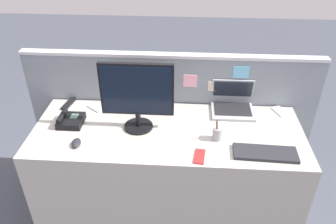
{
  "coord_description": "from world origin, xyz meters",
  "views": [
    {
      "loc": [
        0.13,
        -1.91,
        2.15
      ],
      "look_at": [
        0.0,
        0.05,
        0.87
      ],
      "focal_mm": 36.26,
      "sensor_mm": 36.0,
      "label": 1
    }
  ],
  "objects_px": {
    "laptop": "(232,103)",
    "desk_phone": "(70,120)",
    "tv_remote": "(69,104)",
    "cell_phone_red_case": "(200,156)",
    "computer_mouse_right_hand": "(76,143)",
    "pen_cup": "(217,133)",
    "cell_phone_white_slab": "(280,111)",
    "cell_phone_silver_slab": "(96,108)",
    "keyboard_main": "(265,153)",
    "desktop_monitor": "(137,93)"
  },
  "relations": [
    {
      "from": "keyboard_main",
      "to": "tv_remote",
      "type": "relative_size",
      "value": 2.36
    },
    {
      "from": "pen_cup",
      "to": "cell_phone_silver_slab",
      "type": "distance_m",
      "value": 0.97
    },
    {
      "from": "desk_phone",
      "to": "laptop",
      "type": "bearing_deg",
      "value": 12.98
    },
    {
      "from": "cell_phone_white_slab",
      "to": "keyboard_main",
      "type": "bearing_deg",
      "value": -133.67
    },
    {
      "from": "keyboard_main",
      "to": "pen_cup",
      "type": "height_order",
      "value": "pen_cup"
    },
    {
      "from": "laptop",
      "to": "cell_phone_silver_slab",
      "type": "xyz_separation_m",
      "value": [
        -1.04,
        -0.05,
        -0.05
      ]
    },
    {
      "from": "cell_phone_red_case",
      "to": "cell_phone_white_slab",
      "type": "relative_size",
      "value": 1.0
    },
    {
      "from": "keyboard_main",
      "to": "laptop",
      "type": "bearing_deg",
      "value": 109.27
    },
    {
      "from": "cell_phone_red_case",
      "to": "cell_phone_silver_slab",
      "type": "xyz_separation_m",
      "value": [
        -0.79,
        0.53,
        0.0
      ]
    },
    {
      "from": "computer_mouse_right_hand",
      "to": "tv_remote",
      "type": "xyz_separation_m",
      "value": [
        -0.21,
        0.49,
        -0.01
      ]
    },
    {
      "from": "keyboard_main",
      "to": "pen_cup",
      "type": "xyz_separation_m",
      "value": [
        -0.3,
        0.14,
        0.04
      ]
    },
    {
      "from": "pen_cup",
      "to": "cell_phone_red_case",
      "type": "xyz_separation_m",
      "value": [
        -0.12,
        -0.19,
        -0.04
      ]
    },
    {
      "from": "cell_phone_white_slab",
      "to": "desk_phone",
      "type": "bearing_deg",
      "value": 167.18
    },
    {
      "from": "tv_remote",
      "to": "cell_phone_white_slab",
      "type": "bearing_deg",
      "value": 10.16
    },
    {
      "from": "computer_mouse_right_hand",
      "to": "desk_phone",
      "type": "bearing_deg",
      "value": 108.67
    },
    {
      "from": "laptop",
      "to": "tv_remote",
      "type": "xyz_separation_m",
      "value": [
        -1.27,
        -0.02,
        -0.04
      ]
    },
    {
      "from": "desk_phone",
      "to": "tv_remote",
      "type": "xyz_separation_m",
      "value": [
        -0.09,
        0.25,
        -0.02
      ]
    },
    {
      "from": "cell_phone_red_case",
      "to": "computer_mouse_right_hand",
      "type": "bearing_deg",
      "value": -178.47
    },
    {
      "from": "pen_cup",
      "to": "cell_phone_red_case",
      "type": "bearing_deg",
      "value": -122.0
    },
    {
      "from": "keyboard_main",
      "to": "pen_cup",
      "type": "distance_m",
      "value": 0.33
    },
    {
      "from": "desk_phone",
      "to": "tv_remote",
      "type": "distance_m",
      "value": 0.27
    },
    {
      "from": "laptop",
      "to": "keyboard_main",
      "type": "distance_m",
      "value": 0.55
    },
    {
      "from": "cell_phone_red_case",
      "to": "pen_cup",
      "type": "bearing_deg",
      "value": 64.46
    },
    {
      "from": "keyboard_main",
      "to": "computer_mouse_right_hand",
      "type": "bearing_deg",
      "value": -178.52
    },
    {
      "from": "computer_mouse_right_hand",
      "to": "cell_phone_red_case",
      "type": "height_order",
      "value": "computer_mouse_right_hand"
    },
    {
      "from": "computer_mouse_right_hand",
      "to": "cell_phone_silver_slab",
      "type": "bearing_deg",
      "value": 80.63
    },
    {
      "from": "cell_phone_white_slab",
      "to": "tv_remote",
      "type": "height_order",
      "value": "tv_remote"
    },
    {
      "from": "keyboard_main",
      "to": "cell_phone_red_case",
      "type": "xyz_separation_m",
      "value": [
        -0.42,
        -0.05,
        -0.01
      ]
    },
    {
      "from": "pen_cup",
      "to": "cell_phone_white_slab",
      "type": "bearing_deg",
      "value": 36.72
    },
    {
      "from": "computer_mouse_right_hand",
      "to": "pen_cup",
      "type": "relative_size",
      "value": 0.6
    },
    {
      "from": "pen_cup",
      "to": "tv_remote",
      "type": "bearing_deg",
      "value": 161.99
    },
    {
      "from": "desktop_monitor",
      "to": "desk_phone",
      "type": "relative_size",
      "value": 2.75
    },
    {
      "from": "desk_phone",
      "to": "cell_phone_red_case",
      "type": "xyz_separation_m",
      "value": [
        0.92,
        -0.31,
        -0.02
      ]
    },
    {
      "from": "desk_phone",
      "to": "keyboard_main",
      "type": "distance_m",
      "value": 1.36
    },
    {
      "from": "desk_phone",
      "to": "keyboard_main",
      "type": "xyz_separation_m",
      "value": [
        1.34,
        -0.26,
        -0.02
      ]
    },
    {
      "from": "cell_phone_silver_slab",
      "to": "cell_phone_white_slab",
      "type": "xyz_separation_m",
      "value": [
        1.4,
        0.04,
        0.0
      ]
    },
    {
      "from": "laptop",
      "to": "desk_phone",
      "type": "bearing_deg",
      "value": -167.02
    },
    {
      "from": "pen_cup",
      "to": "cell_phone_white_slab",
      "type": "relative_size",
      "value": 1.18
    },
    {
      "from": "cell_phone_red_case",
      "to": "tv_remote",
      "type": "xyz_separation_m",
      "value": [
        -1.01,
        0.56,
        0.01
      ]
    },
    {
      "from": "desktop_monitor",
      "to": "pen_cup",
      "type": "xyz_separation_m",
      "value": [
        0.55,
        -0.11,
        -0.22
      ]
    },
    {
      "from": "cell_phone_white_slab",
      "to": "cell_phone_silver_slab",
      "type": "bearing_deg",
      "value": 159.27
    },
    {
      "from": "laptop",
      "to": "cell_phone_red_case",
      "type": "bearing_deg",
      "value": -113.78
    },
    {
      "from": "pen_cup",
      "to": "cell_phone_silver_slab",
      "type": "relative_size",
      "value": 1.25
    },
    {
      "from": "cell_phone_red_case",
      "to": "tv_remote",
      "type": "bearing_deg",
      "value": 157.57
    },
    {
      "from": "desktop_monitor",
      "to": "cell_phone_silver_slab",
      "type": "distance_m",
      "value": 0.5
    },
    {
      "from": "pen_cup",
      "to": "cell_phone_white_slab",
      "type": "height_order",
      "value": "pen_cup"
    },
    {
      "from": "desk_phone",
      "to": "cell_phone_silver_slab",
      "type": "distance_m",
      "value": 0.26
    },
    {
      "from": "cell_phone_silver_slab",
      "to": "cell_phone_red_case",
      "type": "bearing_deg",
      "value": -84.22
    },
    {
      "from": "pen_cup",
      "to": "keyboard_main",
      "type": "bearing_deg",
      "value": -25.37
    },
    {
      "from": "desk_phone",
      "to": "cell_phone_silver_slab",
      "type": "relative_size",
      "value": 1.35
    }
  ]
}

